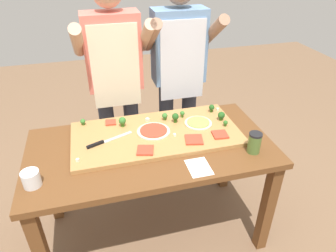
{
  "coord_description": "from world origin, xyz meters",
  "views": [
    {
      "loc": [
        -0.29,
        -1.52,
        1.87
      ],
      "look_at": [
        0.12,
        0.06,
        0.86
      ],
      "focal_mm": 32.56,
      "sensor_mm": 36.0,
      "label": 1
    }
  ],
  "objects_px": {
    "chefs_knife": "(104,142)",
    "broccoli_floret_center_left": "(175,117)",
    "cheese_crumble_a": "(78,160)",
    "broccoli_floret_front_right": "(212,108)",
    "cheese_crumble_c": "(175,135)",
    "sauce_jar": "(254,143)",
    "cheese_crumble_b": "(217,109)",
    "pizza_whole_pesto_green": "(198,123)",
    "cook_left": "(115,75)",
    "pizza_whole_tomato_red": "(154,131)",
    "broccoli_floret_center_right": "(221,115)",
    "flour_cup": "(31,180)",
    "pizza_slice_near_right": "(111,122)",
    "broccoli_floret_back_left": "(226,123)",
    "prep_table": "(151,160)",
    "broccoli_floret_front_left": "(83,122)",
    "pizza_slice_center": "(145,150)",
    "cheese_crumble_d": "(148,120)",
    "broccoli_floret_front_mid": "(182,113)",
    "cook_right": "(179,69)",
    "broccoli_floret_back_right": "(122,121)",
    "pizza_slice_far_right": "(220,135)",
    "pizza_slice_far_left": "(194,140)",
    "recipe_note": "(199,167)",
    "broccoli_floret_back_mid": "(165,116)"
  },
  "relations": [
    {
      "from": "pizza_whole_tomato_red",
      "to": "broccoli_floret_front_mid",
      "type": "distance_m",
      "value": 0.27
    },
    {
      "from": "pizza_slice_far_left",
      "to": "broccoli_floret_front_left",
      "type": "distance_m",
      "value": 0.76
    },
    {
      "from": "cheese_crumble_c",
      "to": "sauce_jar",
      "type": "height_order",
      "value": "sauce_jar"
    },
    {
      "from": "broccoli_floret_front_left",
      "to": "cheese_crumble_a",
      "type": "bearing_deg",
      "value": -95.89
    },
    {
      "from": "pizza_whole_pesto_green",
      "to": "cook_left",
      "type": "relative_size",
      "value": 0.11
    },
    {
      "from": "broccoli_floret_front_mid",
      "to": "broccoli_floret_back_left",
      "type": "bearing_deg",
      "value": -37.55
    },
    {
      "from": "broccoli_floret_center_left",
      "to": "pizza_slice_near_right",
      "type": "bearing_deg",
      "value": 166.77
    },
    {
      "from": "pizza_slice_center",
      "to": "sauce_jar",
      "type": "height_order",
      "value": "sauce_jar"
    },
    {
      "from": "pizza_whole_tomato_red",
      "to": "cook_left",
      "type": "distance_m",
      "value": 0.6
    },
    {
      "from": "cheese_crumble_c",
      "to": "cook_right",
      "type": "relative_size",
      "value": 0.01
    },
    {
      "from": "pizza_whole_tomato_red",
      "to": "broccoli_floret_back_right",
      "type": "relative_size",
      "value": 3.08
    },
    {
      "from": "cheese_crumble_c",
      "to": "broccoli_floret_center_right",
      "type": "bearing_deg",
      "value": 16.9
    },
    {
      "from": "cheese_crumble_b",
      "to": "broccoli_floret_center_left",
      "type": "bearing_deg",
      "value": -165.95
    },
    {
      "from": "broccoli_floret_front_mid",
      "to": "cheese_crumble_d",
      "type": "height_order",
      "value": "broccoli_floret_front_mid"
    },
    {
      "from": "broccoli_floret_center_left",
      "to": "cheese_crumble_a",
      "type": "distance_m",
      "value": 0.71
    },
    {
      "from": "prep_table",
      "to": "broccoli_floret_front_left",
      "type": "xyz_separation_m",
      "value": [
        -0.4,
        0.32,
        0.16
      ]
    },
    {
      "from": "broccoli_floret_center_right",
      "to": "cheese_crumble_d",
      "type": "relative_size",
      "value": 2.85
    },
    {
      "from": "chefs_knife",
      "to": "pizza_slice_near_right",
      "type": "xyz_separation_m",
      "value": [
        0.07,
        0.22,
        0.0
      ]
    },
    {
      "from": "broccoli_floret_front_right",
      "to": "cheese_crumble_b",
      "type": "distance_m",
      "value": 0.06
    },
    {
      "from": "chefs_knife",
      "to": "broccoli_floret_center_left",
      "type": "relative_size",
      "value": 4.25
    },
    {
      "from": "cheese_crumble_a",
      "to": "flour_cup",
      "type": "xyz_separation_m",
      "value": [
        -0.23,
        -0.11,
        0.0
      ]
    },
    {
      "from": "flour_cup",
      "to": "pizza_slice_center",
      "type": "bearing_deg",
      "value": 9.99
    },
    {
      "from": "broccoli_floret_back_left",
      "to": "chefs_knife",
      "type": "bearing_deg",
      "value": 179.04
    },
    {
      "from": "cheese_crumble_b",
      "to": "cheese_crumble_c",
      "type": "height_order",
      "value": "same"
    },
    {
      "from": "pizza_slice_center",
      "to": "flour_cup",
      "type": "xyz_separation_m",
      "value": [
        -0.62,
        -0.11,
        0.01
      ]
    },
    {
      "from": "chefs_knife",
      "to": "broccoli_floret_back_mid",
      "type": "bearing_deg",
      "value": 21.45
    },
    {
      "from": "broccoli_floret_front_left",
      "to": "cheese_crumble_d",
      "type": "relative_size",
      "value": 2.06
    },
    {
      "from": "broccoli_floret_center_right",
      "to": "flour_cup",
      "type": "relative_size",
      "value": 0.67
    },
    {
      "from": "cheese_crumble_b",
      "to": "broccoli_floret_back_left",
      "type": "bearing_deg",
      "value": -98.91
    },
    {
      "from": "pizza_slice_near_right",
      "to": "sauce_jar",
      "type": "distance_m",
      "value": 0.95
    },
    {
      "from": "cook_left",
      "to": "cook_right",
      "type": "xyz_separation_m",
      "value": [
        0.5,
        0.0,
        0.0
      ]
    },
    {
      "from": "sauce_jar",
      "to": "cheese_crumble_b",
      "type": "bearing_deg",
      "value": 93.05
    },
    {
      "from": "pizza_whole_tomato_red",
      "to": "broccoli_floret_center_left",
      "type": "bearing_deg",
      "value": 25.76
    },
    {
      "from": "pizza_whole_tomato_red",
      "to": "pizza_slice_far_left",
      "type": "bearing_deg",
      "value": -35.5
    },
    {
      "from": "chefs_knife",
      "to": "cheese_crumble_b",
      "type": "bearing_deg",
      "value": 13.85
    },
    {
      "from": "broccoli_floret_center_right",
      "to": "cheese_crumble_d",
      "type": "height_order",
      "value": "broccoli_floret_center_right"
    },
    {
      "from": "pizza_slice_far_right",
      "to": "cheese_crumble_a",
      "type": "relative_size",
      "value": 5.68
    },
    {
      "from": "broccoli_floret_front_left",
      "to": "sauce_jar",
      "type": "relative_size",
      "value": 0.35
    },
    {
      "from": "recipe_note",
      "to": "broccoli_floret_back_left",
      "type": "bearing_deg",
      "value": 47.5
    },
    {
      "from": "chefs_knife",
      "to": "cheese_crumble_a",
      "type": "bearing_deg",
      "value": -136.19
    },
    {
      "from": "pizza_whole_tomato_red",
      "to": "cook_right",
      "type": "relative_size",
      "value": 0.13
    },
    {
      "from": "cheese_crumble_d",
      "to": "cook_left",
      "type": "bearing_deg",
      "value": 112.07
    },
    {
      "from": "broccoli_floret_center_left",
      "to": "sauce_jar",
      "type": "distance_m",
      "value": 0.55
    },
    {
      "from": "broccoli_floret_back_left",
      "to": "prep_table",
      "type": "bearing_deg",
      "value": -173.94
    },
    {
      "from": "chefs_knife",
      "to": "broccoli_floret_front_right",
      "type": "xyz_separation_m",
      "value": [
        0.79,
        0.19,
        0.03
      ]
    },
    {
      "from": "pizza_whole_tomato_red",
      "to": "sauce_jar",
      "type": "xyz_separation_m",
      "value": [
        0.54,
        -0.33,
        0.03
      ]
    },
    {
      "from": "pizza_slice_center",
      "to": "cheese_crumble_a",
      "type": "relative_size",
      "value": 5.87
    },
    {
      "from": "broccoli_floret_front_mid",
      "to": "broccoli_floret_back_left",
      "type": "xyz_separation_m",
      "value": [
        0.24,
        -0.19,
        -0.0
      ]
    },
    {
      "from": "broccoli_floret_front_right",
      "to": "broccoli_floret_back_right",
      "type": "distance_m",
      "value": 0.65
    },
    {
      "from": "broccoli_floret_front_right",
      "to": "cheese_crumble_c",
      "type": "distance_m",
      "value": 0.42
    }
  ]
}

